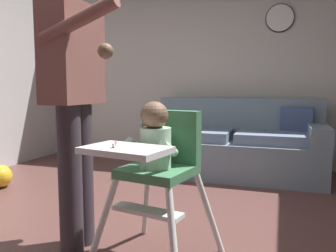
{
  "coord_description": "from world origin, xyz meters",
  "views": [
    {
      "loc": [
        1.03,
        -1.89,
        0.98
      ],
      "look_at": [
        0.37,
        0.1,
        0.75
      ],
      "focal_mm": 36.74,
      "sensor_mm": 36.0,
      "label": 1
    }
  ],
  "objects_px": {
    "couch": "(235,145)",
    "high_chair": "(157,155)",
    "adult_standing": "(75,96)",
    "toy_ball": "(0,176)",
    "wall_clock": "(280,18)"
  },
  "relations": [
    {
      "from": "couch",
      "to": "adult_standing",
      "type": "distance_m",
      "value": 2.32
    },
    {
      "from": "high_chair",
      "to": "couch",
      "type": "bearing_deg",
      "value": -172.94
    },
    {
      "from": "adult_standing",
      "to": "high_chair",
      "type": "bearing_deg",
      "value": -0.56
    },
    {
      "from": "couch",
      "to": "high_chair",
      "type": "distance_m",
      "value": 2.18
    },
    {
      "from": "adult_standing",
      "to": "toy_ball",
      "type": "distance_m",
      "value": 1.88
    },
    {
      "from": "couch",
      "to": "toy_ball",
      "type": "xyz_separation_m",
      "value": [
        -2.13,
        -1.28,
        -0.22
      ]
    },
    {
      "from": "adult_standing",
      "to": "toy_ball",
      "type": "relative_size",
      "value": 7.32
    },
    {
      "from": "adult_standing",
      "to": "toy_ball",
      "type": "xyz_separation_m",
      "value": [
        -1.45,
        0.86,
        -0.82
      ]
    },
    {
      "from": "toy_ball",
      "to": "wall_clock",
      "type": "bearing_deg",
      "value": 34.4
    },
    {
      "from": "couch",
      "to": "wall_clock",
      "type": "height_order",
      "value": "wall_clock"
    },
    {
      "from": "couch",
      "to": "wall_clock",
      "type": "relative_size",
      "value": 5.78
    },
    {
      "from": "adult_standing",
      "to": "wall_clock",
      "type": "height_order",
      "value": "wall_clock"
    },
    {
      "from": "high_chair",
      "to": "wall_clock",
      "type": "height_order",
      "value": "wall_clock"
    },
    {
      "from": "adult_standing",
      "to": "wall_clock",
      "type": "relative_size",
      "value": 4.96
    },
    {
      "from": "couch",
      "to": "toy_ball",
      "type": "bearing_deg",
      "value": -59.1
    }
  ]
}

